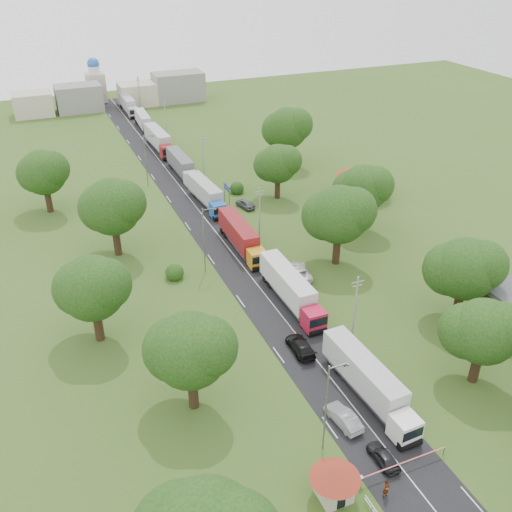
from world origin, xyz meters
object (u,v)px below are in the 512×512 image
truck_0 (369,381)px  guard_booth (335,479)px  pedestrian_near (386,489)px  boom_barrier (391,468)px  car_lane_front (383,457)px  car_lane_mid (343,418)px  info_sign (227,191)px

truck_0 → guard_booth: bearing=-134.9°
pedestrian_near → boom_barrier: bearing=26.2°
pedestrian_near → guard_booth: bearing=137.7°
truck_0 → car_lane_front: 8.58m
boom_barrier → guard_booth: size_ratio=2.10×
truck_0 → car_lane_mid: size_ratio=3.21×
pedestrian_near → car_lane_front: bearing=40.2°
car_lane_front → guard_booth: bearing=13.7°
car_lane_front → pedestrian_near: pedestrian_near is taller
car_lane_mid → pedestrian_near: bearing=77.5°
guard_booth → truck_0: (9.26, 9.31, 0.03)m
info_sign → car_lane_front: size_ratio=1.05×
guard_booth → car_lane_mid: guard_booth is taller
boom_barrier → truck_0: bearing=69.8°
boom_barrier → info_sign: size_ratio=2.25×
truck_0 → car_lane_mid: bearing=-151.2°
truck_0 → car_lane_mid: 4.99m
boom_barrier → car_lane_mid: car_lane_mid is taller
info_sign → car_lane_front: bearing=-96.2°
info_sign → car_lane_mid: bearing=-97.9°
guard_booth → car_lane_mid: (5.07, 7.00, -1.40)m
guard_booth → info_sign: (12.40, 60.00, 0.84)m
guard_booth → pedestrian_near: guard_booth is taller
car_lane_mid → boom_barrier: bearing=89.9°
info_sign → car_lane_front: info_sign is taller
info_sign → car_lane_mid: size_ratio=0.88×
info_sign → car_lane_mid: info_sign is taller
guard_booth → car_lane_front: (6.04, 1.50, -1.50)m
boom_barrier → pedestrian_near: bearing=-134.5°
truck_0 → pedestrian_near: (-5.14, -11.06, -1.25)m
guard_booth → info_sign: 61.27m
truck_0 → car_lane_mid: truck_0 is taller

